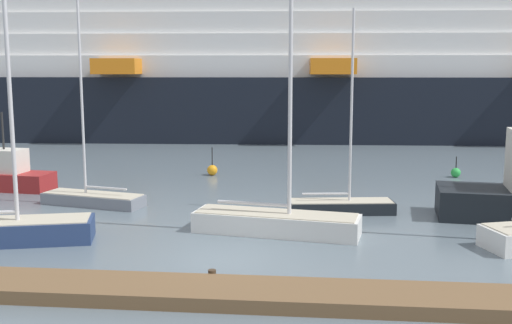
{
  "coord_description": "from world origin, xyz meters",
  "views": [
    {
      "loc": [
        3.08,
        -19.9,
        6.46
      ],
      "look_at": [
        0.0,
        10.5,
        1.74
      ],
      "focal_mm": 42.92,
      "sensor_mm": 36.0,
      "label": 1
    }
  ],
  "objects_px": {
    "channel_buoy_0": "(456,172)",
    "channel_buoy_1": "(212,170)",
    "sailboat_3": "(276,219)",
    "cruise_ship": "(230,74)",
    "sailboat_2": "(93,196)",
    "fishing_boat_1": "(2,175)",
    "sailboat_4": "(4,227)",
    "sailboat_1": "(341,204)"
  },
  "relations": [
    {
      "from": "channel_buoy_0",
      "to": "channel_buoy_1",
      "type": "height_order",
      "value": "channel_buoy_1"
    },
    {
      "from": "channel_buoy_0",
      "to": "channel_buoy_1",
      "type": "distance_m",
      "value": 14.57
    },
    {
      "from": "sailboat_3",
      "to": "cruise_ship",
      "type": "xyz_separation_m",
      "value": [
        -6.82,
        34.9,
        5.26
      ]
    },
    {
      "from": "sailboat_3",
      "to": "channel_buoy_0",
      "type": "relative_size",
      "value": 9.01
    },
    {
      "from": "sailboat_2",
      "to": "sailboat_3",
      "type": "height_order",
      "value": "sailboat_3"
    },
    {
      "from": "fishing_boat_1",
      "to": "channel_buoy_1",
      "type": "bearing_deg",
      "value": 33.15
    },
    {
      "from": "sailboat_4",
      "to": "channel_buoy_1",
      "type": "distance_m",
      "value": 15.98
    },
    {
      "from": "sailboat_1",
      "to": "fishing_boat_1",
      "type": "distance_m",
      "value": 18.25
    },
    {
      "from": "channel_buoy_0",
      "to": "cruise_ship",
      "type": "bearing_deg",
      "value": 127.83
    },
    {
      "from": "channel_buoy_0",
      "to": "cruise_ship",
      "type": "relative_size",
      "value": 0.01
    },
    {
      "from": "sailboat_1",
      "to": "channel_buoy_0",
      "type": "relative_size",
      "value": 7.16
    },
    {
      "from": "cruise_ship",
      "to": "channel_buoy_1",
      "type": "bearing_deg",
      "value": -87.66
    },
    {
      "from": "sailboat_1",
      "to": "sailboat_4",
      "type": "height_order",
      "value": "sailboat_4"
    },
    {
      "from": "sailboat_1",
      "to": "sailboat_2",
      "type": "distance_m",
      "value": 11.67
    },
    {
      "from": "sailboat_1",
      "to": "channel_buoy_0",
      "type": "xyz_separation_m",
      "value": [
        7.13,
        9.76,
        -0.12
      ]
    },
    {
      "from": "sailboat_1",
      "to": "sailboat_3",
      "type": "height_order",
      "value": "sailboat_3"
    },
    {
      "from": "sailboat_4",
      "to": "fishing_boat_1",
      "type": "bearing_deg",
      "value": 103.52
    },
    {
      "from": "cruise_ship",
      "to": "sailboat_1",
      "type": "bearing_deg",
      "value": -76.04
    },
    {
      "from": "sailboat_3",
      "to": "channel_buoy_1",
      "type": "relative_size",
      "value": 6.62
    },
    {
      "from": "sailboat_2",
      "to": "fishing_boat_1",
      "type": "bearing_deg",
      "value": -14.1
    },
    {
      "from": "sailboat_1",
      "to": "sailboat_2",
      "type": "xyz_separation_m",
      "value": [
        -11.66,
        0.37,
        0.02
      ]
    },
    {
      "from": "sailboat_1",
      "to": "sailboat_2",
      "type": "relative_size",
      "value": 0.93
    },
    {
      "from": "fishing_boat_1",
      "to": "channel_buoy_1",
      "type": "height_order",
      "value": "fishing_boat_1"
    },
    {
      "from": "sailboat_2",
      "to": "sailboat_3",
      "type": "bearing_deg",
      "value": 168.74
    },
    {
      "from": "sailboat_2",
      "to": "sailboat_4",
      "type": "relative_size",
      "value": 0.79
    },
    {
      "from": "sailboat_1",
      "to": "channel_buoy_0",
      "type": "distance_m",
      "value": 12.09
    },
    {
      "from": "sailboat_1",
      "to": "cruise_ship",
      "type": "relative_size",
      "value": 0.09
    },
    {
      "from": "sailboat_2",
      "to": "cruise_ship",
      "type": "xyz_separation_m",
      "value": [
        2.19,
        30.77,
        5.39
      ]
    },
    {
      "from": "sailboat_4",
      "to": "fishing_boat_1",
      "type": "xyz_separation_m",
      "value": [
        -5.24,
        9.71,
        0.18
      ]
    },
    {
      "from": "sailboat_3",
      "to": "channel_buoy_0",
      "type": "height_order",
      "value": "sailboat_3"
    },
    {
      "from": "sailboat_1",
      "to": "cruise_ship",
      "type": "height_order",
      "value": "cruise_ship"
    },
    {
      "from": "sailboat_3",
      "to": "cruise_ship",
      "type": "distance_m",
      "value": 35.95
    },
    {
      "from": "sailboat_3",
      "to": "channel_buoy_1",
      "type": "height_order",
      "value": "sailboat_3"
    },
    {
      "from": "sailboat_2",
      "to": "fishing_boat_1",
      "type": "height_order",
      "value": "sailboat_2"
    },
    {
      "from": "sailboat_2",
      "to": "channel_buoy_1",
      "type": "height_order",
      "value": "sailboat_2"
    },
    {
      "from": "sailboat_2",
      "to": "channel_buoy_0",
      "type": "height_order",
      "value": "sailboat_2"
    },
    {
      "from": "channel_buoy_0",
      "to": "fishing_boat_1",
      "type": "bearing_deg",
      "value": -166.18
    },
    {
      "from": "sailboat_4",
      "to": "fishing_boat_1",
      "type": "relative_size",
      "value": 2.11
    },
    {
      "from": "sailboat_4",
      "to": "channel_buoy_0",
      "type": "bearing_deg",
      "value": 23.9
    },
    {
      "from": "sailboat_4",
      "to": "cruise_ship",
      "type": "relative_size",
      "value": 0.12
    },
    {
      "from": "sailboat_1",
      "to": "fishing_boat_1",
      "type": "xyz_separation_m",
      "value": [
        -17.89,
        3.61,
        0.36
      ]
    },
    {
      "from": "sailboat_1",
      "to": "channel_buoy_1",
      "type": "bearing_deg",
      "value": 121.81
    }
  ]
}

